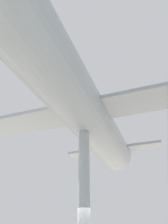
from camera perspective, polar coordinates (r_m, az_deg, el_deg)
name	(u,v)px	position (r m, az deg, el deg)	size (l,w,h in m)	color
support_pylon_central	(84,198)	(9.26, 0.00, -21.64)	(0.49, 0.49, 5.71)	#999EA3
suspended_airplane	(82,108)	(10.34, -0.65, 0.94)	(20.24, 15.38, 3.65)	#93999E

